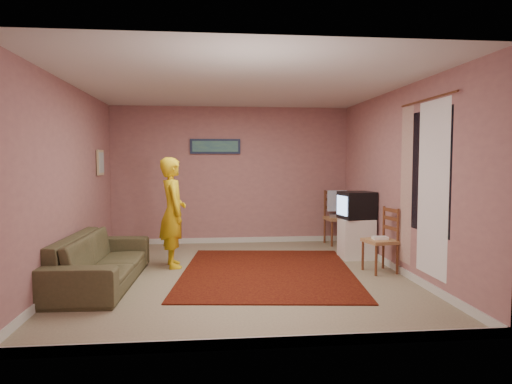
{
  "coord_description": "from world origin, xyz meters",
  "views": [
    {
      "loc": [
        -0.41,
        -6.22,
        1.59
      ],
      "look_at": [
        0.28,
        0.6,
        1.11
      ],
      "focal_mm": 32.0,
      "sensor_mm": 36.0,
      "label": 1
    }
  ],
  "objects": [
    {
      "name": "ground",
      "position": [
        0.0,
        0.0,
        0.0
      ],
      "size": [
        5.0,
        5.0,
        0.0
      ],
      "primitive_type": "plane",
      "color": "gray",
      "rests_on": "ground"
    },
    {
      "name": "wall_back",
      "position": [
        0.0,
        2.5,
        1.3
      ],
      "size": [
        4.5,
        0.02,
        2.6
      ],
      "primitive_type": "cube",
      "color": "#A9726F",
      "rests_on": "ground"
    },
    {
      "name": "wall_front",
      "position": [
        0.0,
        -2.5,
        1.3
      ],
      "size": [
        4.5,
        0.02,
        2.6
      ],
      "primitive_type": "cube",
      "color": "#A9726F",
      "rests_on": "ground"
    },
    {
      "name": "wall_left",
      "position": [
        -2.25,
        0.0,
        1.3
      ],
      "size": [
        0.02,
        5.0,
        2.6
      ],
      "primitive_type": "cube",
      "color": "#A9726F",
      "rests_on": "ground"
    },
    {
      "name": "wall_right",
      "position": [
        2.25,
        0.0,
        1.3
      ],
      "size": [
        0.02,
        5.0,
        2.6
      ],
      "primitive_type": "cube",
      "color": "#A9726F",
      "rests_on": "ground"
    },
    {
      "name": "ceiling",
      "position": [
        0.0,
        0.0,
        2.6
      ],
      "size": [
        4.5,
        5.0,
        0.02
      ],
      "primitive_type": "cube",
      "color": "silver",
      "rests_on": "wall_back"
    },
    {
      "name": "baseboard_back",
      "position": [
        0.0,
        2.49,
        0.05
      ],
      "size": [
        4.5,
        0.02,
        0.1
      ],
      "primitive_type": "cube",
      "color": "silver",
      "rests_on": "ground"
    },
    {
      "name": "baseboard_front",
      "position": [
        0.0,
        -2.49,
        0.05
      ],
      "size": [
        4.5,
        0.02,
        0.1
      ],
      "primitive_type": "cube",
      "color": "silver",
      "rests_on": "ground"
    },
    {
      "name": "baseboard_left",
      "position": [
        -2.24,
        0.0,
        0.05
      ],
      "size": [
        0.02,
        5.0,
        0.1
      ],
      "primitive_type": "cube",
      "color": "silver",
      "rests_on": "ground"
    },
    {
      "name": "baseboard_right",
      "position": [
        2.24,
        0.0,
        0.05
      ],
      "size": [
        0.02,
        5.0,
        0.1
      ],
      "primitive_type": "cube",
      "color": "silver",
      "rests_on": "ground"
    },
    {
      "name": "window",
      "position": [
        2.24,
        -0.9,
        1.45
      ],
      "size": [
        0.01,
        1.1,
        1.5
      ],
      "primitive_type": "cube",
      "color": "black",
      "rests_on": "wall_right"
    },
    {
      "name": "curtain_sheer",
      "position": [
        2.23,
        -1.05,
        1.25
      ],
      "size": [
        0.01,
        0.75,
        2.1
      ],
      "primitive_type": "cube",
      "color": "white",
      "rests_on": "wall_right"
    },
    {
      "name": "curtain_floral",
      "position": [
        2.21,
        -0.35,
        1.25
      ],
      "size": [
        0.01,
        0.35,
        2.1
      ],
      "primitive_type": "cube",
      "color": "beige",
      "rests_on": "wall_right"
    },
    {
      "name": "curtain_rod",
      "position": [
        2.2,
        -0.9,
        2.32
      ],
      "size": [
        0.02,
        1.4,
        0.02
      ],
      "primitive_type": "cylinder",
      "rotation": [
        1.57,
        0.0,
        0.0
      ],
      "color": "brown",
      "rests_on": "wall_right"
    },
    {
      "name": "picture_back",
      "position": [
        -0.3,
        2.47,
        1.85
      ],
      "size": [
        0.95,
        0.04,
        0.28
      ],
      "color": "#161F3C",
      "rests_on": "wall_back"
    },
    {
      "name": "picture_left",
      "position": [
        -2.22,
        1.6,
        1.55
      ],
      "size": [
        0.04,
        0.38,
        0.42
      ],
      "color": "beige",
      "rests_on": "wall_left"
    },
    {
      "name": "area_rug",
      "position": [
        0.4,
        0.11,
        0.01
      ],
      "size": [
        2.7,
        3.22,
        0.02
      ],
      "primitive_type": "cube",
      "rotation": [
        0.0,
        0.0,
        -0.11
      ],
      "color": "#310505",
      "rests_on": "ground"
    },
    {
      "name": "tv_cabinet",
      "position": [
        1.95,
        0.9,
        0.32
      ],
      "size": [
        0.51,
        0.46,
        0.65
      ],
      "primitive_type": "cube",
      "color": "white",
      "rests_on": "ground"
    },
    {
      "name": "crt_tv",
      "position": [
        1.94,
        0.9,
        0.86
      ],
      "size": [
        0.57,
        0.53,
        0.44
      ],
      "rotation": [
        0.0,
        0.0,
        0.15
      ],
      "color": "black",
      "rests_on": "tv_cabinet"
    },
    {
      "name": "chair_a",
      "position": [
        2.0,
        2.12,
        0.62
      ],
      "size": [
        0.51,
        0.49,
        0.55
      ],
      "rotation": [
        0.0,
        0.0,
        0.11
      ],
      "color": "tan",
      "rests_on": "ground"
    },
    {
      "name": "dvd_player",
      "position": [
        2.0,
        2.12,
        0.55
      ],
      "size": [
        0.38,
        0.31,
        0.06
      ],
      "primitive_type": "cube",
      "rotation": [
        0.0,
        0.0,
        -0.22
      ],
      "color": "#A5A5AA",
      "rests_on": "chair_a"
    },
    {
      "name": "blue_throw",
      "position": [
        2.0,
        2.2,
        0.82
      ],
      "size": [
        0.38,
        0.05,
        0.4
      ],
      "primitive_type": "cube",
      "color": "#93B8F1",
      "rests_on": "chair_a"
    },
    {
      "name": "chair_b",
      "position": [
        1.99,
        -0.04,
        0.56
      ],
      "size": [
        0.47,
        0.48,
        0.5
      ],
      "rotation": [
        0.0,
        0.0,
        -1.38
      ],
      "color": "tan",
      "rests_on": "ground"
    },
    {
      "name": "game_console",
      "position": [
        1.99,
        -0.04,
        0.49
      ],
      "size": [
        0.21,
        0.16,
        0.04
      ],
      "primitive_type": "cube",
      "rotation": [
        0.0,
        0.0,
        -0.04
      ],
      "color": "white",
      "rests_on": "chair_b"
    },
    {
      "name": "sofa",
      "position": [
        -1.8,
        -0.3,
        0.32
      ],
      "size": [
        0.94,
        2.21,
        0.64
      ],
      "primitive_type": "imported",
      "rotation": [
        0.0,
        0.0,
        1.53
      ],
      "color": "brown",
      "rests_on": "ground"
    },
    {
      "name": "person",
      "position": [
        -0.96,
        0.6,
        0.82
      ],
      "size": [
        0.52,
        0.67,
        1.63
      ],
      "primitive_type": "imported",
      "rotation": [
        0.0,
        0.0,
        1.8
      ],
      "color": "yellow",
      "rests_on": "ground"
    }
  ]
}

